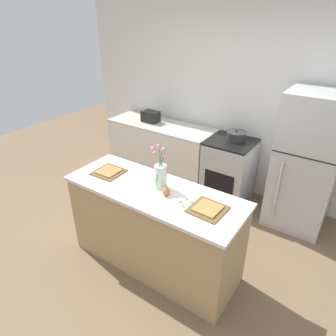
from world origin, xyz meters
name	(u,v)px	position (x,y,z in m)	size (l,w,h in m)	color
ground_plane	(155,262)	(0.00, 0.00, 0.00)	(10.00, 10.00, 0.00)	brown
back_wall	(240,100)	(0.00, 2.00, 1.35)	(5.20, 0.08, 2.70)	silver
kitchen_island	(154,228)	(0.00, 0.00, 0.47)	(1.80, 0.66, 0.93)	tan
back_counter	(161,151)	(-1.06, 1.60, 0.45)	(1.68, 0.60, 0.90)	silver
stove_range	(228,171)	(0.10, 1.60, 0.45)	(0.60, 0.61, 0.90)	#B2B5B7
refrigerator	(306,163)	(1.05, 1.60, 0.84)	(0.68, 0.67, 1.69)	#B7BABC
flower_vase	(161,174)	(0.04, 0.07, 1.08)	(0.13, 0.17, 0.44)	silver
pear_figurine	(166,191)	(0.16, -0.01, 0.98)	(0.07, 0.07, 0.12)	#C66B33
plate_setting_left	(109,172)	(-0.58, 0.00, 0.94)	(0.30, 0.30, 0.02)	brown
plate_setting_right	(208,209)	(0.58, 0.00, 0.94)	(0.30, 0.30, 0.02)	brown
toaster	(151,116)	(-1.26, 1.61, 0.98)	(0.28, 0.18, 0.17)	black
cooking_pot	(236,136)	(0.13, 1.65, 0.96)	(0.25, 0.25, 0.15)	#2D2D2D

